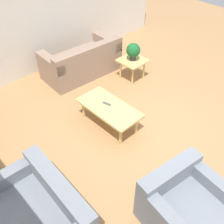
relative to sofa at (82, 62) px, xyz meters
The scene contains 9 objects.
ground_plane 2.25m from the sofa, 167.63° to the left, with size 14.00×14.00×0.00m, color #A87A4C.
wall_right 1.45m from the sofa, 28.32° to the left, with size 0.12×7.20×2.70m.
sofa is the anchor object (origin of this frame).
armchair 3.87m from the sofa, 160.35° to the left, with size 1.04×1.07×0.73m.
loveseat 3.67m from the sofa, 132.91° to the left, with size 1.37×0.98×0.73m.
coffee_table 1.84m from the sofa, 155.94° to the left, with size 1.16×0.58×0.42m.
side_table_plant 1.14m from the sofa, 142.88° to the right, with size 0.55×0.55×0.47m.
potted_plant 1.20m from the sofa, 142.88° to the right, with size 0.30×0.30×0.38m.
remote_control 1.76m from the sofa, 155.55° to the left, with size 0.16×0.08×0.02m.
Camera 1 is at (-2.08, 2.66, 3.31)m, focal length 42.00 mm.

